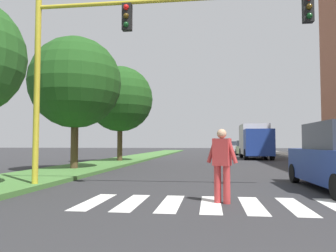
{
  "coord_description": "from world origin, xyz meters",
  "views": [
    {
      "loc": [
        -0.91,
        -0.83,
        1.35
      ],
      "look_at": [
        -2.84,
        14.23,
        2.17
      ],
      "focal_mm": 35.09,
      "sensor_mm": 36.0,
      "label": 1
    }
  ],
  "objects": [
    {
      "name": "traffic_light_gantry",
      "position": [
        -3.33,
        8.48,
        4.38
      ],
      "size": [
        9.44,
        0.3,
        6.0
      ],
      "color": "gold",
      "rests_on": "median_strip"
    },
    {
      "name": "median_strip",
      "position": [
        -7.54,
        28.0,
        0.07
      ],
      "size": [
        3.4,
        64.0,
        0.15
      ],
      "primitive_type": "cube",
      "color": "#477A38",
      "rests_on": "ground_plane"
    },
    {
      "name": "truck_box_delivery",
      "position": [
        3.08,
        29.22,
        1.63
      ],
      "size": [
        2.4,
        6.2,
        3.1
      ],
      "color": "navy",
      "rests_on": "ground_plane"
    },
    {
      "name": "tree_mid",
      "position": [
        -7.52,
        14.57,
        4.37
      ],
      "size": [
        4.52,
        4.52,
        6.49
      ],
      "color": "#4C3823",
      "rests_on": "median_strip"
    },
    {
      "name": "sedan_far_horizon",
      "position": [
        3.02,
        53.1,
        0.79
      ],
      "size": [
        2.17,
        4.21,
        1.72
      ],
      "color": "silver",
      "rests_on": "ground_plane"
    },
    {
      "name": "crosswalk",
      "position": [
        0.0,
        6.61,
        0.0
      ],
      "size": [
        7.65,
        2.2,
        0.01
      ],
      "color": "silver",
      "rests_on": "ground_plane"
    },
    {
      "name": "sidewalk_right",
      "position": [
        8.35,
        28.0,
        0.07
      ],
      "size": [
        3.0,
        64.0,
        0.15
      ],
      "primitive_type": "cube",
      "color": "#9E9991",
      "rests_on": "ground_plane"
    },
    {
      "name": "sedan_distant",
      "position": [
        3.04,
        39.29,
        0.79
      ],
      "size": [
        2.04,
        4.28,
        1.71
      ],
      "color": "gray",
      "rests_on": "ground_plane"
    },
    {
      "name": "pedestrian_performer",
      "position": [
        -0.64,
        6.79,
        0.93
      ],
      "size": [
        0.72,
        0.38,
        1.69
      ],
      "color": "#B23333",
      "rests_on": "ground_plane"
    },
    {
      "name": "ground_plane",
      "position": [
        0.0,
        30.0,
        0.0
      ],
      "size": [
        140.0,
        140.0,
        0.0
      ],
      "primitive_type": "plane",
      "color": "#2D2D30"
    },
    {
      "name": "sedan_midblock",
      "position": [
        3.08,
        29.42,
        0.78
      ],
      "size": [
        2.09,
        4.14,
        1.67
      ],
      "color": "#B7B7BC",
      "rests_on": "ground_plane"
    },
    {
      "name": "tree_far",
      "position": [
        -7.29,
        21.91,
        4.54
      ],
      "size": [
        4.67,
        4.67,
        6.73
      ],
      "color": "#4C3823",
      "rests_on": "median_strip"
    }
  ]
}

